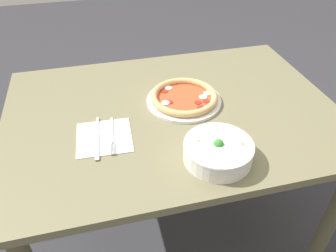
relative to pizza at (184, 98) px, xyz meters
name	(u,v)px	position (x,y,z in m)	size (l,w,h in m)	color
ground_plane	(171,230)	(0.06, 0.04, -0.79)	(8.00, 8.00, 0.00)	#333338
dining_table	(172,132)	(0.06, 0.04, -0.13)	(1.24, 0.88, 0.77)	#706B4C
pizza	(184,98)	(0.00, 0.00, 0.00)	(0.29, 0.29, 0.04)	white
bowl	(218,150)	(-0.01, 0.33, 0.02)	(0.21, 0.21, 0.08)	white
napkin	(104,137)	(0.32, 0.14, -0.02)	(0.19, 0.19, 0.00)	white
fork	(112,135)	(0.29, 0.14, -0.01)	(0.03, 0.19, 0.00)	silver
knife	(97,136)	(0.34, 0.13, -0.01)	(0.03, 0.22, 0.01)	silver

